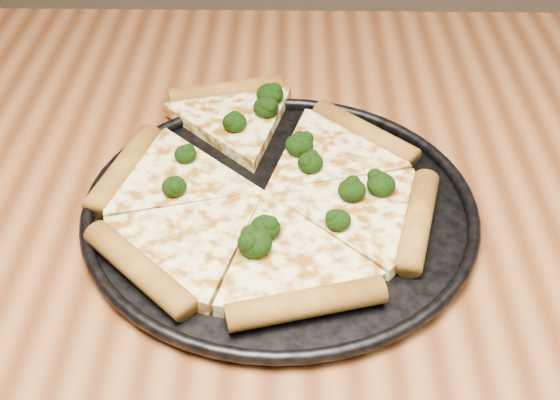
{
  "coord_description": "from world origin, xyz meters",
  "views": [
    {
      "loc": [
        -0.0,
        -0.48,
        1.18
      ],
      "look_at": [
        -0.01,
        0.02,
        0.77
      ],
      "focal_mm": 46.73,
      "sensor_mm": 36.0,
      "label": 1
    }
  ],
  "objects": [
    {
      "name": "dining_table",
      "position": [
        0.0,
        0.0,
        0.66
      ],
      "size": [
        1.2,
        0.9,
        0.75
      ],
      "color": "brown",
      "rests_on": "ground"
    },
    {
      "name": "pizza_pan",
      "position": [
        -0.01,
        0.02,
        0.76
      ],
      "size": [
        0.35,
        0.35,
        0.02
      ],
      "color": "black",
      "rests_on": "dining_table"
    },
    {
      "name": "broccoli_florets",
      "position": [
        -0.01,
        0.07,
        0.78
      ],
      "size": [
        0.21,
        0.26,
        0.02
      ],
      "color": "black",
      "rests_on": "pizza"
    },
    {
      "name": "pizza",
      "position": [
        -0.03,
        0.04,
        0.77
      ],
      "size": [
        0.32,
        0.37,
        0.02
      ],
      "rotation": [
        0.0,
        0.0,
        0.27
      ],
      "color": "#FFF39C",
      "rests_on": "pizza_pan"
    }
  ]
}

